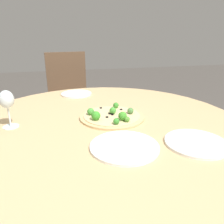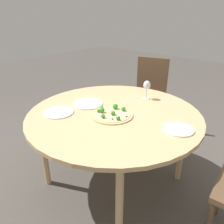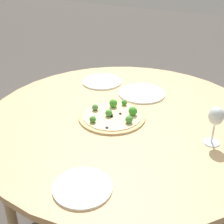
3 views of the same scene
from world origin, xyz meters
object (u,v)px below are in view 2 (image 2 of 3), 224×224
object	(u,v)px
chair_2	(148,94)
plate_side	(88,104)
plate_far	(178,129)
pizza	(112,114)
wine_glass	(147,86)
plate_near	(58,112)

from	to	relation	value
chair_2	plate_side	xyz separation A→B (m)	(-0.03, 1.02, 0.20)
plate_far	plate_side	bearing A→B (deg)	8.10
chair_2	pizza	size ratio (longest dim) A/B	2.88
wine_glass	pizza	bearing A→B (deg)	90.28
plate_far	plate_side	world-z (taller)	same
plate_near	plate_side	bearing A→B (deg)	-97.85
wine_glass	plate_side	size ratio (longest dim) A/B	0.66
wine_glass	plate_near	world-z (taller)	wine_glass
chair_2	plate_side	bearing A→B (deg)	-105.84
pizza	plate_far	bearing A→B (deg)	-164.42
plate_far	pizza	bearing A→B (deg)	15.58
plate_side	plate_far	bearing A→B (deg)	-171.90
pizza	wine_glass	bearing A→B (deg)	-89.72
plate_near	plate_far	size ratio (longest dim) A/B	1.14
wine_glass	plate_far	bearing A→B (deg)	145.68
wine_glass	plate_near	bearing A→B (deg)	64.92
chair_2	pizza	bearing A→B (deg)	-89.71
chair_2	wine_glass	xyz separation A→B (m)	(-0.33, 0.57, 0.32)
chair_2	wine_glass	size ratio (longest dim) A/B	5.45
chair_2	plate_far	bearing A→B (deg)	-65.14
wine_glass	plate_far	distance (m)	0.61
chair_2	plate_side	distance (m)	1.04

